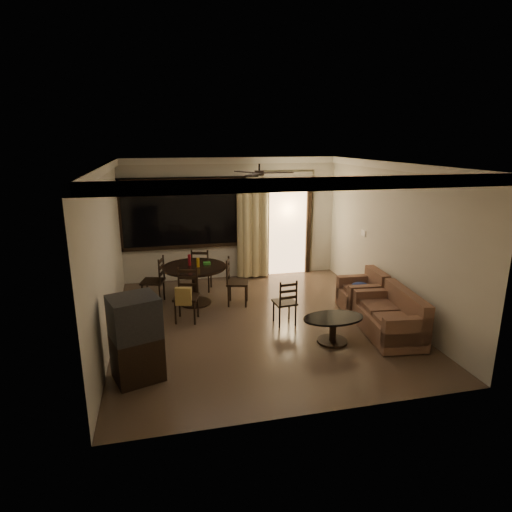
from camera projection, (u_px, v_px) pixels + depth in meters
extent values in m
plane|color=#7F6651|center=(259.00, 322.00, 7.70)|extent=(5.50, 5.50, 0.00)
plane|color=beige|center=(232.00, 219.00, 9.92)|extent=(5.00, 0.00, 5.00)
plane|color=beige|center=(316.00, 305.00, 4.75)|extent=(5.00, 0.00, 5.00)
plane|color=beige|center=(106.00, 255.00, 6.79)|extent=(0.00, 5.50, 5.50)
plane|color=beige|center=(391.00, 239.00, 7.88)|extent=(0.00, 5.50, 5.50)
plane|color=white|center=(259.00, 164.00, 6.97)|extent=(5.50, 5.50, 0.00)
cube|color=black|center=(184.00, 214.00, 9.61)|extent=(2.70, 0.04, 1.45)
cylinder|color=black|center=(187.00, 178.00, 9.34)|extent=(3.20, 0.03, 0.03)
cube|color=#FFC684|center=(288.00, 231.00, 10.26)|extent=(0.91, 0.03, 2.08)
cube|color=white|center=(363.00, 233.00, 8.89)|extent=(0.02, 0.18, 0.12)
cylinder|color=black|center=(259.00, 167.00, 6.99)|extent=(0.03, 0.03, 0.12)
cylinder|color=black|center=(259.00, 173.00, 7.01)|extent=(0.16, 0.16, 0.08)
cylinder|color=black|center=(194.00, 267.00, 8.40)|extent=(1.25, 1.25, 0.04)
cylinder|color=black|center=(195.00, 285.00, 8.50)|extent=(0.12, 0.12, 0.73)
cylinder|color=black|center=(196.00, 302.00, 8.59)|extent=(0.62, 0.62, 0.03)
cylinder|color=maroon|center=(189.00, 260.00, 8.42)|extent=(0.06, 0.06, 0.22)
cylinder|color=#B98713|center=(198.00, 263.00, 8.32)|extent=(0.06, 0.06, 0.18)
cube|color=#267924|center=(207.00, 263.00, 8.50)|extent=(0.14, 0.10, 0.05)
cube|color=black|center=(153.00, 281.00, 8.52)|extent=(0.52, 0.52, 0.04)
cube|color=black|center=(238.00, 283.00, 8.44)|extent=(0.52, 0.52, 0.04)
cube|color=black|center=(186.00, 297.00, 7.66)|extent=(0.52, 0.52, 0.04)
cube|color=tan|center=(183.00, 296.00, 7.41)|extent=(0.29, 0.15, 0.32)
cube|color=black|center=(202.00, 270.00, 9.25)|extent=(0.52, 0.52, 0.04)
cube|color=black|center=(137.00, 357.00, 5.82)|extent=(0.76, 0.72, 0.63)
cube|color=black|center=(134.00, 317.00, 5.67)|extent=(0.76, 0.72, 0.56)
cube|color=black|center=(157.00, 312.00, 5.82)|extent=(0.16, 0.43, 0.38)
cube|color=#41281E|center=(388.00, 325.00, 7.12)|extent=(0.90, 1.49, 0.35)
cube|color=#41281E|center=(406.00, 308.00, 7.08)|extent=(0.32, 1.43, 0.57)
cube|color=#41281E|center=(407.00, 331.00, 6.47)|extent=(0.76, 0.24, 0.44)
cube|color=#41281E|center=(374.00, 301.00, 7.67)|extent=(0.76, 0.24, 0.44)
cube|color=#41281E|center=(387.00, 314.00, 7.06)|extent=(0.66, 1.29, 0.11)
cube|color=#41281E|center=(361.00, 300.00, 8.21)|extent=(0.81, 0.81, 0.36)
cube|color=#41281E|center=(376.00, 285.00, 8.18)|extent=(0.23, 0.77, 0.58)
cube|color=#41281E|center=(368.00, 297.00, 7.88)|extent=(0.77, 0.21, 0.45)
cube|color=#41281E|center=(356.00, 286.00, 8.45)|extent=(0.77, 0.21, 0.45)
cube|color=#41281E|center=(360.00, 290.00, 8.15)|extent=(0.57, 0.61, 0.11)
ellipsoid|color=navy|center=(360.00, 285.00, 8.12)|extent=(0.32, 0.27, 0.09)
ellipsoid|color=black|center=(333.00, 318.00, 6.84)|extent=(0.99, 0.60, 0.03)
cylinder|color=black|center=(333.00, 330.00, 6.89)|extent=(0.11, 0.11, 0.40)
cylinder|color=black|center=(332.00, 341.00, 6.94)|extent=(0.49, 0.49, 0.03)
cube|color=black|center=(285.00, 302.00, 7.56)|extent=(0.40, 0.40, 0.04)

